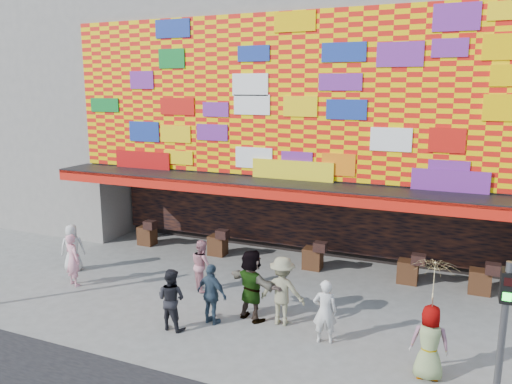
# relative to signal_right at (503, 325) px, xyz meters

# --- Properties ---
(ground) EXTENTS (90.00, 90.00, 0.00)m
(ground) POSITION_rel_signal_right_xyz_m (-6.20, 1.50, -1.86)
(ground) COLOR slate
(ground) RESTS_ON ground
(shop_building) EXTENTS (15.20, 9.40, 10.00)m
(shop_building) POSITION_rel_signal_right_xyz_m (-6.20, 9.68, 3.37)
(shop_building) COLOR gray
(shop_building) RESTS_ON ground
(neighbor_left) EXTENTS (11.00, 8.00, 12.00)m
(neighbor_left) POSITION_rel_signal_right_xyz_m (-19.20, 9.50, 4.14)
(neighbor_left) COLOR gray
(neighbor_left) RESTS_ON ground
(signal_right) EXTENTS (0.22, 0.20, 3.00)m
(signal_right) POSITION_rel_signal_right_xyz_m (0.00, 0.00, 0.00)
(signal_right) COLOR #59595B
(signal_right) RESTS_ON ground
(ped_a) EXTENTS (0.89, 0.82, 1.53)m
(ped_a) POSITION_rel_signal_right_xyz_m (-12.28, 2.89, -1.10)
(ped_a) COLOR silver
(ped_a) RESTS_ON ground
(ped_b) EXTENTS (0.67, 0.54, 1.58)m
(ped_b) POSITION_rel_signal_right_xyz_m (-11.38, 1.95, -1.07)
(ped_b) COLOR pink
(ped_b) RESTS_ON ground
(ped_c) EXTENTS (0.79, 0.63, 1.54)m
(ped_c) POSITION_rel_signal_right_xyz_m (-7.16, 0.75, -1.09)
(ped_c) COLOR black
(ped_c) RESTS_ON ground
(ped_d) EXTENTS (1.17, 0.72, 1.75)m
(ped_d) POSITION_rel_signal_right_xyz_m (-4.77, 2.07, -0.99)
(ped_d) COLOR gray
(ped_d) RESTS_ON ground
(ped_e) EXTENTS (0.97, 0.57, 1.56)m
(ped_e) POSITION_rel_signal_right_xyz_m (-6.38, 1.38, -1.08)
(ped_e) COLOR #304254
(ped_e) RESTS_ON ground
(ped_f) EXTENTS (1.81, 1.11, 1.86)m
(ped_f) POSITION_rel_signal_right_xyz_m (-5.56, 1.98, -0.93)
(ped_f) COLOR gray
(ped_f) RESTS_ON ground
(ped_g) EXTENTS (0.83, 0.60, 1.57)m
(ped_g) POSITION_rel_signal_right_xyz_m (-1.20, 1.00, -1.07)
(ped_g) COLOR gray
(ped_g) RESTS_ON ground
(ped_h) EXTENTS (0.64, 0.51, 1.53)m
(ped_h) POSITION_rel_signal_right_xyz_m (-3.54, 1.58, -1.09)
(ped_h) COLOR silver
(ped_h) RESTS_ON ground
(ped_i) EXTENTS (0.93, 0.92, 1.51)m
(ped_i) POSITION_rel_signal_right_xyz_m (-7.67, 3.18, -1.11)
(ped_i) COLOR #BE7B86
(ped_i) RESTS_ON ground
(parasol) EXTENTS (1.18, 1.19, 1.78)m
(parasol) POSITION_rel_signal_right_xyz_m (-1.20, 1.00, 0.25)
(parasol) COLOR #FFF0A0
(parasol) RESTS_ON ground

